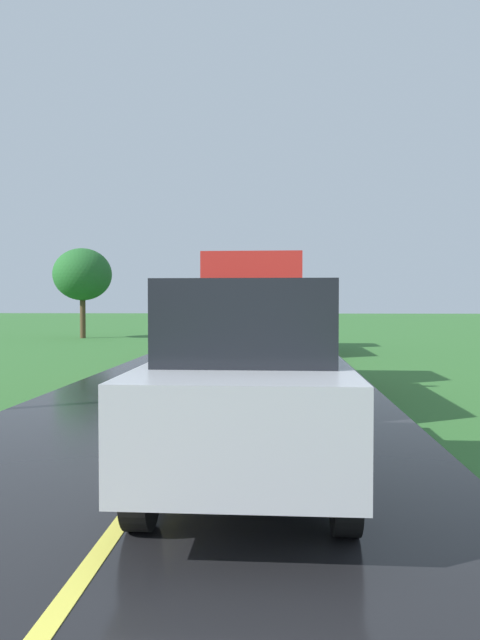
% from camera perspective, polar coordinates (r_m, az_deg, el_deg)
% --- Properties ---
extents(banana_truck_near, '(2.38, 5.82, 2.80)m').
position_cam_1_polar(banana_truck_near, '(11.70, 1.09, 0.01)').
color(banana_truck_near, '#2D2D30').
rests_on(banana_truck_near, road_surface).
extents(banana_truck_far, '(2.38, 5.81, 2.80)m').
position_cam_1_polar(banana_truck_far, '(22.31, 2.96, 0.81)').
color(banana_truck_far, '#2D2D30').
rests_on(banana_truck_far, road_surface).
extents(roadside_tree_near_left, '(2.97, 2.97, 4.61)m').
position_cam_1_polar(roadside_tree_near_left, '(30.85, -15.26, 4.33)').
color(roadside_tree_near_left, '#4C3823').
rests_on(roadside_tree_near_left, ground).
extents(following_car, '(1.74, 4.10, 1.92)m').
position_cam_1_polar(following_car, '(5.58, 0.99, -5.89)').
color(following_car, '#B7BABF').
rests_on(following_car, road_surface).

